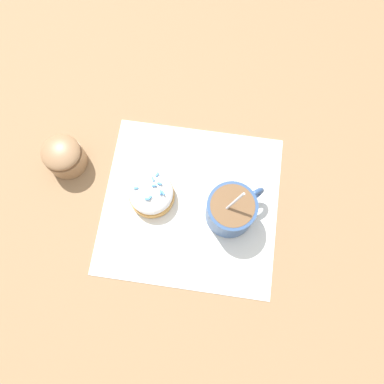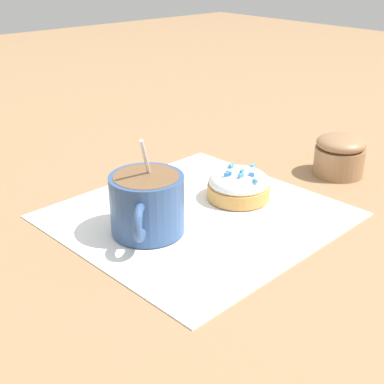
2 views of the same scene
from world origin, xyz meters
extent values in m
plane|color=#93704C|center=(0.00, 0.00, 0.00)|extent=(3.00, 3.00, 0.00)
cube|color=white|center=(0.00, 0.00, 0.00)|extent=(0.31, 0.30, 0.00)
cylinder|color=#335184|center=(-0.07, 0.01, 0.03)|extent=(0.08, 0.08, 0.06)
cylinder|color=brown|center=(-0.07, 0.01, 0.06)|extent=(0.07, 0.07, 0.01)
torus|color=#335184|center=(-0.10, -0.03, 0.04)|extent=(0.03, 0.03, 0.04)
ellipsoid|color=silver|center=(-0.08, -0.01, 0.01)|extent=(0.03, 0.03, 0.01)
cylinder|color=silver|center=(-0.06, 0.01, 0.06)|extent=(0.04, 0.04, 0.10)
cylinder|color=#D19347|center=(0.07, 0.00, 0.01)|extent=(0.08, 0.08, 0.02)
ellipsoid|color=white|center=(0.07, 0.00, 0.02)|extent=(0.07, 0.07, 0.03)
cube|color=#4C99EA|center=(0.06, -0.01, 0.04)|extent=(0.01, 0.01, 0.00)
cube|color=#4C99EA|center=(0.07, 0.02, 0.04)|extent=(0.01, 0.00, 0.00)
cube|color=#4C99EA|center=(0.05, 0.00, 0.04)|extent=(0.01, 0.01, 0.00)
cube|color=#4C99EA|center=(0.06, -0.03, 0.04)|extent=(0.01, 0.01, 0.00)
cube|color=#4C99EA|center=(0.06, 0.01, 0.04)|extent=(0.01, 0.01, 0.00)
cube|color=#4C99EA|center=(0.05, 0.00, 0.04)|extent=(0.00, 0.01, 0.00)
cube|color=#4C99EA|center=(0.09, 0.00, 0.04)|extent=(0.01, 0.01, 0.00)
cube|color=#4C99EA|center=(0.05, -0.01, 0.04)|extent=(0.01, 0.00, 0.00)
cube|color=#4C99EA|center=(0.07, -0.02, 0.04)|extent=(0.01, 0.01, 0.00)
cylinder|color=#99704C|center=(0.23, -0.03, 0.02)|extent=(0.07, 0.07, 0.04)
ellipsoid|color=#99704C|center=(0.23, -0.03, 0.05)|extent=(0.07, 0.07, 0.02)
camera|label=1|loc=(-0.03, 0.16, 0.62)|focal=35.00mm
camera|label=2|loc=(-0.37, -0.41, 0.28)|focal=50.00mm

